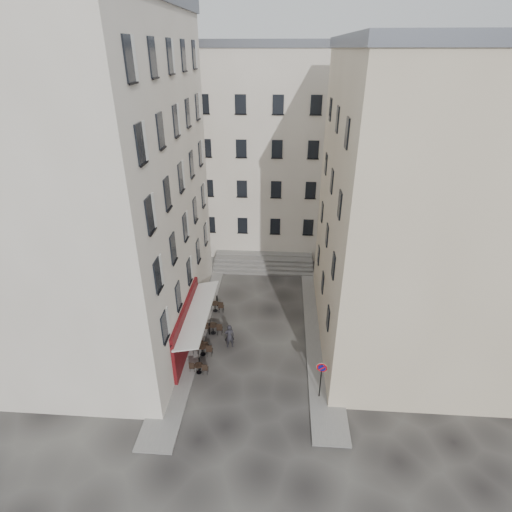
# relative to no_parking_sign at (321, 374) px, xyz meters

# --- Properties ---
(ground) EXTENTS (90.00, 90.00, 0.00)m
(ground) POSITION_rel_no_parking_sign_xyz_m (-4.06, 2.77, -1.83)
(ground) COLOR black
(ground) RESTS_ON ground
(sidewalk_left) EXTENTS (2.00, 22.00, 0.12)m
(sidewalk_left) POSITION_rel_no_parking_sign_xyz_m (-8.56, 6.77, -1.77)
(sidewalk_left) COLOR slate
(sidewalk_left) RESTS_ON ground
(sidewalk_right) EXTENTS (2.00, 18.00, 0.12)m
(sidewalk_right) POSITION_rel_no_parking_sign_xyz_m (0.44, 5.77, -1.77)
(sidewalk_right) COLOR slate
(sidewalk_right) RESTS_ON ground
(building_left) EXTENTS (12.20, 16.20, 20.60)m
(building_left) POSITION_rel_no_parking_sign_xyz_m (-14.56, 5.77, 8.48)
(building_left) COLOR beige
(building_left) RESTS_ON ground
(building_right) EXTENTS (12.20, 14.20, 18.60)m
(building_right) POSITION_rel_no_parking_sign_xyz_m (6.44, 6.27, 7.48)
(building_right) COLOR tan
(building_right) RESTS_ON ground
(building_back) EXTENTS (18.20, 10.20, 18.60)m
(building_back) POSITION_rel_no_parking_sign_xyz_m (-5.06, 21.77, 7.48)
(building_back) COLOR beige
(building_back) RESTS_ON ground
(cafe_storefront) EXTENTS (1.74, 7.30, 3.50)m
(cafe_storefront) POSITION_rel_no_parking_sign_xyz_m (-8.38, 3.77, 0.05)
(cafe_storefront) COLOR #440A09
(cafe_storefront) RESTS_ON ground
(stone_steps) EXTENTS (9.00, 3.15, 0.80)m
(stone_steps) POSITION_rel_no_parking_sign_xyz_m (-4.06, 15.34, -1.43)
(stone_steps) COLOR #5E5C59
(stone_steps) RESTS_ON ground
(bollard_near) EXTENTS (0.12, 0.12, 0.98)m
(bollard_near) POSITION_rel_no_parking_sign_xyz_m (-7.31, 1.77, -1.30)
(bollard_near) COLOR black
(bollard_near) RESTS_ON ground
(bollard_mid) EXTENTS (0.12, 0.12, 0.98)m
(bollard_mid) POSITION_rel_no_parking_sign_xyz_m (-7.31, 5.27, -1.30)
(bollard_mid) COLOR black
(bollard_mid) RESTS_ON ground
(bollard_far) EXTENTS (0.12, 0.12, 0.98)m
(bollard_far) POSITION_rel_no_parking_sign_xyz_m (-7.31, 8.77, -1.30)
(bollard_far) COLOR black
(bollard_far) RESTS_ON ground
(no_parking_sign) EXTENTS (0.58, 0.16, 2.58)m
(no_parking_sign) POSITION_rel_no_parking_sign_xyz_m (0.00, 0.00, 0.00)
(no_parking_sign) COLOR black
(no_parking_sign) RESTS_ON ground
(bistro_table_a) EXTENTS (1.17, 0.55, 0.82)m
(bistro_table_a) POSITION_rel_no_parking_sign_xyz_m (-7.32, 1.50, -1.41)
(bistro_table_a) COLOR black
(bistro_table_a) RESTS_ON ground
(bistro_table_b) EXTENTS (1.32, 0.62, 0.93)m
(bistro_table_b) POSITION_rel_no_parking_sign_xyz_m (-7.39, 3.16, -1.35)
(bistro_table_b) COLOR black
(bistro_table_b) RESTS_ON ground
(bistro_table_c) EXTENTS (1.17, 0.55, 0.82)m
(bistro_table_c) POSITION_rel_no_parking_sign_xyz_m (-7.66, 3.60, -1.41)
(bistro_table_c) COLOR black
(bistro_table_c) RESTS_ON ground
(bistro_table_d) EXTENTS (1.35, 0.63, 0.95)m
(bistro_table_d) POSITION_rel_no_parking_sign_xyz_m (-7.06, 5.40, -1.34)
(bistro_table_d) COLOR black
(bistro_table_d) RESTS_ON ground
(bistro_table_e) EXTENTS (1.33, 0.62, 0.93)m
(bistro_table_e) POSITION_rel_no_parking_sign_xyz_m (-7.36, 8.09, -1.35)
(bistro_table_e) COLOR black
(bistro_table_e) RESTS_ON ground
(pedestrian) EXTENTS (0.74, 0.58, 1.78)m
(pedestrian) POSITION_rel_no_parking_sign_xyz_m (-5.72, 4.08, -0.94)
(pedestrian) COLOR black
(pedestrian) RESTS_ON ground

